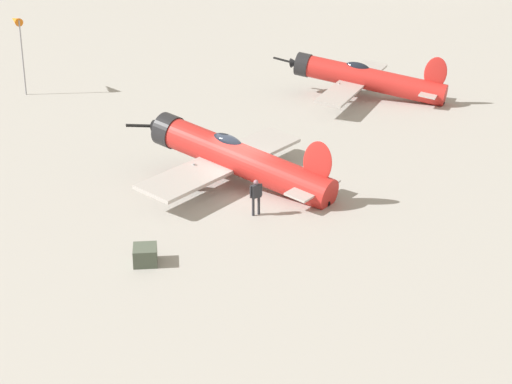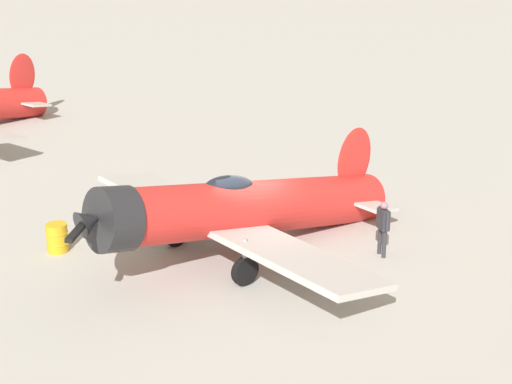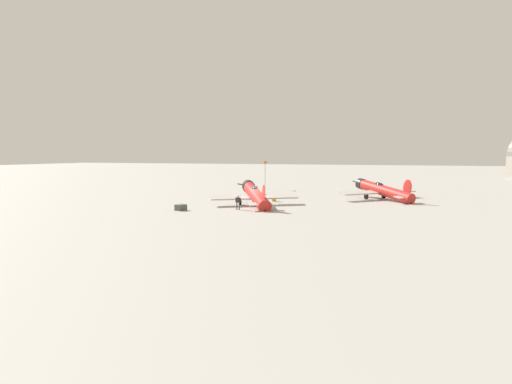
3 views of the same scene
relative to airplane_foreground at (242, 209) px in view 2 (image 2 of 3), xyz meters
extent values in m
plane|color=#A8A59E|center=(0.26, -0.45, -1.38)|extent=(400.00, 400.00, 0.00)
cylinder|color=red|center=(0.26, -0.45, -0.05)|extent=(6.40, 9.33, 3.15)
cylinder|color=#232326|center=(-2.12, 3.59, 0.72)|extent=(2.06, 1.87, 1.83)
cone|color=#232326|center=(-2.45, 4.15, 0.83)|extent=(0.95, 0.93, 0.79)
cube|color=black|center=(-2.53, 4.28, 0.83)|extent=(3.14, 0.70, 0.45)
ellipsoid|color=black|center=(-0.23, 0.40, 0.78)|extent=(1.56, 1.93, 0.95)
cube|color=#BCB7B2|center=(-0.33, 0.56, -0.30)|extent=(10.73, 7.50, 0.51)
ellipsoid|color=red|center=(2.35, -3.98, 0.63)|extent=(1.03, 1.63, 2.31)
cube|color=#BCB7B2|center=(2.25, -3.81, -0.61)|extent=(3.49, 2.68, 0.28)
cylinder|color=#999BA0|center=(-2.09, 0.21, -0.51)|extent=(0.14, 0.14, 0.94)
cylinder|color=black|center=(-2.09, 0.21, -0.98)|extent=(0.58, 0.79, 0.80)
cylinder|color=#999BA0|center=(0.82, 1.93, -0.51)|extent=(0.14, 0.14, 0.94)
cylinder|color=black|center=(0.82, 1.93, -0.98)|extent=(0.58, 0.79, 0.80)
cylinder|color=black|center=(2.65, -4.48, -1.24)|extent=(0.23, 0.29, 0.28)
ellipsoid|color=red|center=(18.38, 8.57, 0.74)|extent=(1.31, 1.37, 2.34)
cube|color=#BCB7B2|center=(18.24, 8.71, -0.52)|extent=(3.22, 3.14, 0.25)
cylinder|color=black|center=(18.80, 8.13, -1.24)|extent=(0.27, 0.27, 0.28)
cylinder|color=#2D2D33|center=(-0.64, -3.99, -0.96)|extent=(0.12, 0.12, 0.84)
cylinder|color=#2D2D33|center=(-0.93, -4.03, -0.96)|extent=(0.12, 0.12, 0.84)
cube|color=#2D2D33|center=(-0.79, -4.01, -0.25)|extent=(0.48, 0.29, 0.60)
sphere|color=gray|center=(-0.79, -4.01, 0.18)|extent=(0.22, 0.22, 0.22)
cylinder|color=#2D2D33|center=(-0.51, -3.98, -0.23)|extent=(0.09, 0.09, 0.56)
cylinder|color=#2D2D33|center=(-1.06, -4.05, -0.23)|extent=(0.09, 0.09, 0.56)
cylinder|color=gold|center=(0.96, 5.41, -0.95)|extent=(0.63, 0.63, 0.86)
torus|color=gold|center=(0.96, 5.41, -0.78)|extent=(0.67, 0.67, 0.04)
torus|color=gold|center=(0.96, 5.41, -1.13)|extent=(0.67, 0.67, 0.04)
camera|label=1|loc=(-15.94, -35.71, 12.93)|focal=59.06mm
camera|label=2|loc=(-20.53, 2.69, 7.79)|focal=53.51mm
camera|label=3|loc=(15.96, -48.28, 5.17)|focal=28.42mm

